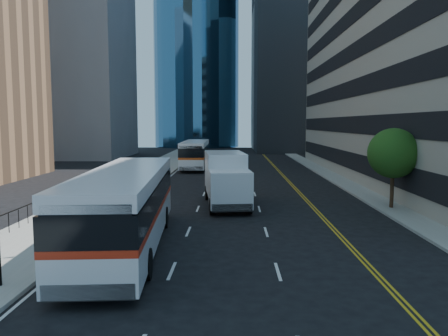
% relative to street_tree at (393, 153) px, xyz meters
% --- Properties ---
extents(ground, '(160.00, 160.00, 0.00)m').
position_rel_street_tree_xyz_m(ground, '(-9.00, -8.00, -3.64)').
color(ground, black).
rests_on(ground, ground).
extents(sidewalk_west, '(5.00, 90.00, 0.15)m').
position_rel_street_tree_xyz_m(sidewalk_west, '(-19.50, 17.00, -3.57)').
color(sidewalk_west, gray).
rests_on(sidewalk_west, ground).
extents(sidewalk_east, '(2.00, 90.00, 0.15)m').
position_rel_street_tree_xyz_m(sidewalk_east, '(-0.00, 17.00, -3.57)').
color(sidewalk_east, gray).
rests_on(sidewalk_east, ground).
extents(office_tower_north, '(30.00, 28.00, 60.00)m').
position_rel_street_tree_xyz_m(office_tower_north, '(9.00, 64.00, 26.36)').
color(office_tower_north, gray).
rests_on(office_tower_north, ground).
extents(midrise_west, '(18.00, 18.00, 35.00)m').
position_rel_street_tree_xyz_m(midrise_west, '(-37.00, 44.00, 13.86)').
color(midrise_west, gray).
rests_on(midrise_west, ground).
extents(street_tree, '(3.20, 3.20, 5.10)m').
position_rel_street_tree_xyz_m(street_tree, '(0.00, 0.00, 0.00)').
color(street_tree, '#332114').
rests_on(street_tree, sidewalk_east).
extents(bus_front, '(3.98, 13.80, 3.51)m').
position_rel_street_tree_xyz_m(bus_front, '(-14.92, -8.99, -1.72)').
color(bus_front, white).
rests_on(bus_front, ground).
extents(bus_rear, '(2.99, 12.96, 3.33)m').
position_rel_street_tree_xyz_m(bus_rear, '(-14.93, 25.85, -1.82)').
color(bus_rear, white).
rests_on(bus_rear, ground).
extents(box_truck, '(3.35, 7.64, 3.54)m').
position_rel_street_tree_xyz_m(box_truck, '(-10.67, 1.15, -1.77)').
color(box_truck, silver).
rests_on(box_truck, ground).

